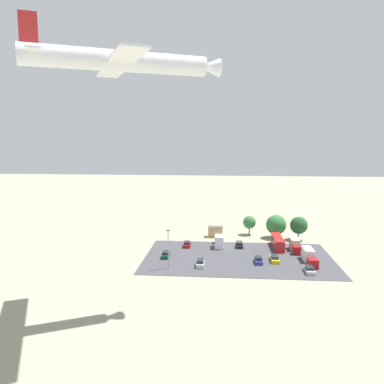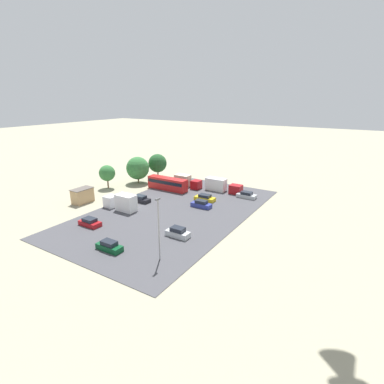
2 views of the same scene
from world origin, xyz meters
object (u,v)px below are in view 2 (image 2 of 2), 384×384
at_px(parked_car_1, 201,204).
at_px(parked_car_2, 90,222).
at_px(parked_car_0, 205,198).
at_px(parked_truck_2, 186,182).
at_px(bus, 167,183).
at_px(parked_truck_1, 221,186).
at_px(shed_building, 83,196).
at_px(parked_car_5, 109,246).
at_px(parked_car_4, 178,233).
at_px(parked_car_6, 246,195).
at_px(parked_truck_0, 122,202).
at_px(parked_car_3, 140,199).

bearing_deg(parked_car_1, parked_car_2, 146.68).
distance_m(parked_car_0, parked_truck_2, 11.69).
height_order(bus, parked_truck_1, parked_truck_1).
relative_size(shed_building, bus, 0.43).
bearing_deg(parked_car_1, parked_car_5, 173.81).
height_order(parked_car_2, parked_car_4, parked_car_4).
xyz_separation_m(parked_car_1, parked_car_6, (-11.05, 5.79, -0.05)).
distance_m(bus, parked_truck_0, 16.47).
bearing_deg(parked_car_0, parked_car_2, -25.49).
height_order(parked_car_2, parked_car_6, parked_car_6).
bearing_deg(parked_car_2, parked_car_4, 106.49).
relative_size(bus, parked_car_6, 2.41).
height_order(bus, parked_truck_0, parked_truck_0).
xyz_separation_m(parked_car_2, parked_car_5, (4.65, 9.95, 0.04)).
bearing_deg(parked_truck_1, parked_car_6, 78.08).
relative_size(shed_building, parked_car_6, 1.05).
bearing_deg(bus, parked_truck_2, 147.27).
bearing_deg(parked_car_3, bus, -178.26).
bearing_deg(parked_truck_2, parked_truck_0, -7.02).
bearing_deg(parked_car_1, parked_car_0, 19.61).
distance_m(shed_building, parked_truck_0, 10.71).
bearing_deg(bus, parked_car_1, 64.47).
bearing_deg(parked_truck_1, parked_car_1, 6.88).
xyz_separation_m(parked_car_5, parked_truck_0, (-13.78, -10.89, 0.93)).
relative_size(parked_car_4, parked_truck_1, 0.44).
relative_size(parked_car_5, parked_truck_1, 0.47).
distance_m(bus, parked_car_2, 25.66).
bearing_deg(parked_car_1, parked_car_6, -27.67).
distance_m(parked_car_3, parked_truck_0, 5.80).
xyz_separation_m(shed_building, parked_car_3, (-7.04, 10.68, -0.95)).
distance_m(parked_car_1, parked_truck_2, 15.50).
distance_m(parked_car_5, parked_truck_0, 17.59).
xyz_separation_m(shed_building, parked_car_4, (3.02, 27.79, -0.87)).
bearing_deg(parked_car_6, parked_truck_0, 137.42).
relative_size(parked_car_1, parked_truck_2, 0.61).
bearing_deg(parked_car_0, parked_car_3, -55.17).
relative_size(parked_car_2, parked_truck_2, 0.59).
bearing_deg(parked_truck_2, parked_car_1, 44.67).
bearing_deg(bus, parked_car_0, 78.77).
bearing_deg(parked_car_5, parked_car_4, -33.59).
bearing_deg(bus, shed_building, -30.20).
bearing_deg(parked_car_4, parked_car_0, -164.26).
bearing_deg(parked_car_4, parked_car_5, -33.59).
bearing_deg(parked_truck_2, parked_car_6, 90.14).
bearing_deg(parked_car_2, parked_car_6, 148.67).
xyz_separation_m(parked_car_3, parked_car_6, (-15.23, 19.21, -0.01)).
xyz_separation_m(shed_building, parked_truck_0, (-1.31, 10.63, 0.01)).
height_order(parked_car_3, parked_truck_2, parked_truck_2).
bearing_deg(parked_truck_0, parked_truck_2, -7.02).
relative_size(parked_car_4, parked_car_5, 0.95).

